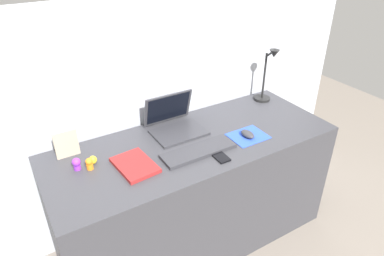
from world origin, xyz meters
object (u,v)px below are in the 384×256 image
object	(u,v)px
toy_figurine_yellow	(93,160)
toy_figurine_orange	(89,164)
toy_figurine_purple	(77,164)
desk_lamp	(267,77)
laptop	(174,121)
notebook_pad	(135,165)
picture_frame	(66,144)
mouse	(248,134)
keyboard	(199,151)
cell_phone	(219,156)

from	to	relation	value
toy_figurine_yellow	toy_figurine_orange	world-z (taller)	toy_figurine_orange
toy_figurine_purple	desk_lamp	bearing A→B (deg)	4.75
desk_lamp	toy_figurine_yellow	bearing A→B (deg)	-175.28
laptop	notebook_pad	distance (m)	0.41
laptop	picture_frame	bearing A→B (deg)	175.87
toy_figurine_yellow	toy_figurine_orange	xyz separation A→B (m)	(-0.03, -0.04, 0.01)
picture_frame	mouse	bearing A→B (deg)	-20.14
toy_figurine_purple	notebook_pad	bearing A→B (deg)	-26.81
toy_figurine_orange	toy_figurine_purple	distance (m)	0.06
toy_figurine_yellow	toy_figurine_orange	bearing A→B (deg)	-126.77
keyboard	mouse	world-z (taller)	mouse
laptop	desk_lamp	xyz separation A→B (m)	(0.71, 0.01, 0.13)
notebook_pad	toy_figurine_purple	distance (m)	0.28
toy_figurine_yellow	mouse	bearing A→B (deg)	-13.93
keyboard	toy_figurine_orange	world-z (taller)	toy_figurine_orange
laptop	cell_phone	world-z (taller)	laptop
notebook_pad	toy_figurine_purple	world-z (taller)	toy_figurine_purple
mouse	toy_figurine_orange	size ratio (longest dim) A/B	1.52
keyboard	toy_figurine_purple	world-z (taller)	toy_figurine_purple
desk_lamp	picture_frame	size ratio (longest dim) A/B	2.52
laptop	keyboard	world-z (taller)	laptop
laptop	notebook_pad	world-z (taller)	laptop
mouse	notebook_pad	bearing A→B (deg)	173.86
mouse	notebook_pad	world-z (taller)	mouse
laptop	toy_figurine_purple	size ratio (longest dim) A/B	4.61
toy_figurine_orange	toy_figurine_purple	world-z (taller)	toy_figurine_purple
mouse	toy_figurine_purple	world-z (taller)	toy_figurine_purple
picture_frame	laptop	bearing A→B (deg)	-4.13
cell_phone	desk_lamp	xyz separation A→B (m)	(0.65, 0.38, 0.17)
mouse	cell_phone	bearing A→B (deg)	-163.32
keyboard	toy_figurine_yellow	distance (m)	0.55
cell_phone	toy_figurine_yellow	bearing A→B (deg)	154.81
toy_figurine_orange	desk_lamp	bearing A→B (deg)	6.29
notebook_pad	toy_figurine_orange	distance (m)	0.22
picture_frame	toy_figurine_yellow	world-z (taller)	picture_frame
laptop	desk_lamp	size ratio (longest dim) A/B	0.79
toy_figurine_yellow	keyboard	bearing A→B (deg)	-20.80
cell_phone	toy_figurine_purple	distance (m)	0.72
desk_lamp	toy_figurine_orange	bearing A→B (deg)	-173.71
keyboard	notebook_pad	xyz separation A→B (m)	(-0.34, 0.06, 0.00)
desk_lamp	toy_figurine_yellow	xyz separation A→B (m)	(-1.23, -0.10, -0.16)
toy_figurine_purple	keyboard	bearing A→B (deg)	-17.45
desk_lamp	picture_frame	distance (m)	1.32
notebook_pad	keyboard	bearing A→B (deg)	-14.95
desk_lamp	notebook_pad	xyz separation A→B (m)	(-1.06, -0.24, -0.17)
notebook_pad	toy_figurine_purple	xyz separation A→B (m)	(-0.25, 0.13, 0.02)
cell_phone	desk_lamp	distance (m)	0.77
desk_lamp	mouse	bearing A→B (deg)	-142.30
laptop	notebook_pad	size ratio (longest dim) A/B	1.25
keyboard	mouse	xyz separation A→B (m)	(0.32, -0.01, 0.01)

